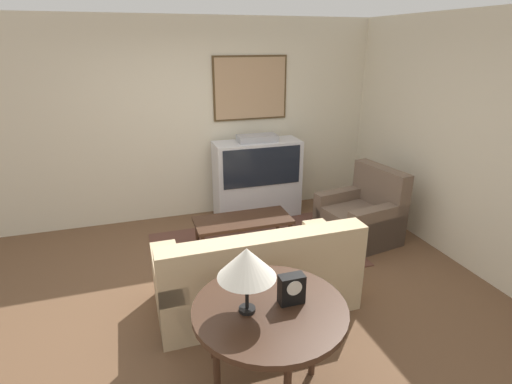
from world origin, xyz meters
name	(u,v)px	position (x,y,z in m)	size (l,w,h in m)	color
ground_plane	(234,293)	(0.00, 0.00, 0.00)	(12.00, 12.00, 0.00)	brown
wall_back	(193,121)	(0.01, 2.13, 1.36)	(12.00, 0.10, 2.70)	beige
wall_right	(467,143)	(2.63, 0.00, 1.35)	(0.06, 12.00, 2.70)	beige
area_rug	(253,249)	(0.45, 0.80, 0.01)	(2.38, 1.57, 0.01)	brown
tv	(257,178)	(0.82, 1.77, 0.56)	(1.20, 0.46, 1.19)	silver
couch	(256,277)	(0.16, -0.25, 0.31)	(1.84, 0.86, 0.86)	#CCB289
armchair	(361,217)	(1.85, 0.66, 0.30)	(0.94, 0.95, 0.92)	brown
coffee_table	(243,222)	(0.32, 0.78, 0.39)	(1.13, 0.49, 0.44)	#3D2619
console_table	(270,315)	(-0.07, -1.25, 0.67)	(1.04, 1.04, 0.73)	#3D2619
table_lamp	(247,263)	(-0.22, -1.24, 1.09)	(0.38, 0.38, 0.46)	black
mantel_clock	(292,289)	(0.09, -1.24, 0.84)	(0.17, 0.10, 0.21)	black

